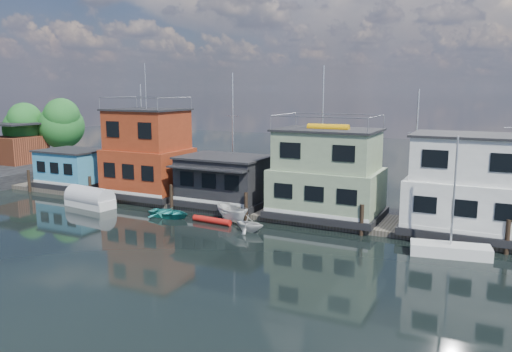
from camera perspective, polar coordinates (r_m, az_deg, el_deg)
The scene contains 16 objects.
ground at distance 32.89m, azimuth -13.42°, elevation -8.07°, with size 160.00×160.00×0.00m, color black.
dock at distance 42.35m, azimuth -3.00°, elevation -3.48°, with size 48.00×5.00×0.40m, color #595147.
houseboat_blue at distance 53.04m, azimuth -20.21°, elevation 0.85°, with size 6.40×4.90×3.66m.
houseboat_red at distance 46.37m, azimuth -12.24°, elevation 2.39°, with size 7.40×5.90×11.86m.
houseboat_dark at distance 42.12m, azimuth -3.63°, elevation -0.47°, with size 7.40×6.10×4.06m.
houseboat_green at distance 38.29m, azimuth 8.11°, elevation 0.12°, with size 8.40×5.90×7.03m.
houseboat_white at distance 36.47m, azimuth 23.18°, elevation -1.11°, with size 8.40×5.90×6.66m.
pilings at distance 39.97m, azimuth -5.40°, elevation -3.00°, with size 42.28×0.28×2.20m.
background_masts at distance 44.87m, azimuth 6.06°, elevation 4.17°, with size 36.40×0.16×12.00m.
shore at distance 64.93m, azimuth -25.54°, elevation 3.30°, with size 12.40×15.72×8.24m.
day_sailer at distance 32.74m, azimuth 21.32°, elevation -7.79°, with size 4.83×2.35×7.30m.
tarp_runabout at distance 45.09m, azimuth -18.46°, elevation -2.50°, with size 4.84×2.42×1.88m.
red_kayak at distance 37.86m, azimuth -5.07°, elevation -5.07°, with size 0.48×0.48×3.26m, color #AF1712.
motorboat at distance 37.75m, azimuth -2.67°, elevation -4.33°, with size 1.40×3.73×1.44m, color silver.
dinghy_white at distance 35.52m, azimuth -0.79°, elevation -5.42°, with size 2.00×2.32×1.22m, color beige.
dinghy_teal at distance 40.00m, azimuth -9.88°, elevation -4.18°, with size 2.47×3.45×0.72m, color teal.
Camera 1 is at (20.31, -23.85, 10.01)m, focal length 35.00 mm.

